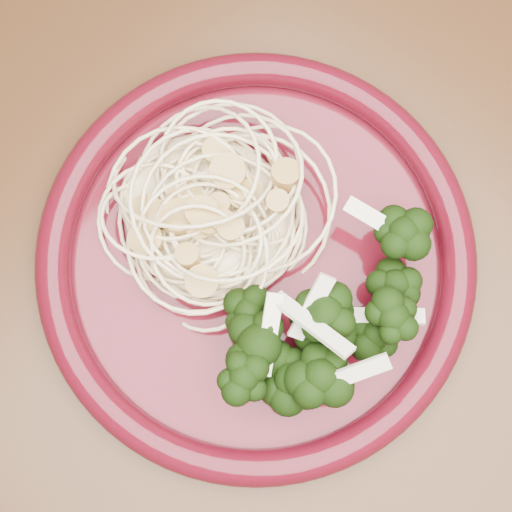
{
  "coord_description": "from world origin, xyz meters",
  "views": [
    {
      "loc": [
        -0.02,
        -0.12,
        1.26
      ],
      "look_at": [
        -0.08,
        -0.04,
        0.77
      ],
      "focal_mm": 50.0,
      "sensor_mm": 36.0,
      "label": 1
    }
  ],
  "objects": [
    {
      "name": "broccoli_pile",
      "position": [
        -0.03,
        -0.05,
        0.78
      ],
      "size": [
        0.11,
        0.16,
        0.05
      ],
      "primitive_type": "ellipsoid",
      "rotation": [
        0.0,
        0.0,
        -0.08
      ],
      "color": "black",
      "rests_on": "dinner_plate"
    },
    {
      "name": "onion_garnish",
      "position": [
        -0.03,
        -0.05,
        0.82
      ],
      "size": [
        0.08,
        0.11,
        0.06
      ],
      "primitive_type": null,
      "rotation": [
        0.0,
        0.0,
        -0.08
      ],
      "color": "beige",
      "rests_on": "broccoli_pile"
    },
    {
      "name": "dining_table",
      "position": [
        0.0,
        0.0,
        0.65
      ],
      "size": [
        1.2,
        0.8,
        0.75
      ],
      "color": "#472814",
      "rests_on": "ground"
    },
    {
      "name": "dinner_plate",
      "position": [
        -0.08,
        -0.04,
        0.76
      ],
      "size": [
        0.34,
        0.34,
        0.03
      ],
      "rotation": [
        0.0,
        0.0,
        -0.08
      ],
      "color": "#4E0B16",
      "rests_on": "dining_table"
    },
    {
      "name": "scallop_cluster",
      "position": [
        -0.13,
        -0.04,
        0.81
      ],
      "size": [
        0.13,
        0.13,
        0.04
      ],
      "primitive_type": null,
      "rotation": [
        0.0,
        0.0,
        -0.08
      ],
      "color": "tan",
      "rests_on": "spaghetti_pile"
    },
    {
      "name": "spaghetti_pile",
      "position": [
        -0.13,
        -0.04,
        0.77
      ],
      "size": [
        0.14,
        0.13,
        0.03
      ],
      "primitive_type": "ellipsoid",
      "rotation": [
        0.0,
        0.0,
        -0.08
      ],
      "color": "beige",
      "rests_on": "dinner_plate"
    }
  ]
}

